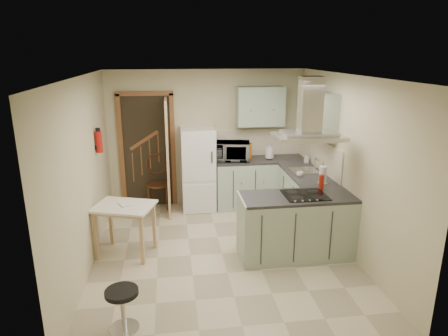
{
  "coord_description": "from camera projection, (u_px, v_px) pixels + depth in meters",
  "views": [
    {
      "loc": [
        -0.68,
        -5.13,
        2.8
      ],
      "look_at": [
        0.09,
        0.45,
        1.15
      ],
      "focal_mm": 32.0,
      "sensor_mm": 36.0,
      "label": 1
    }
  ],
  "objects": [
    {
      "name": "wall_cabinet_back",
      "position": [
        260.0,
        106.0,
        7.19
      ],
      "size": [
        0.85,
        0.35,
        0.7
      ],
      "primitive_type": "cube",
      "color": "#9EB2A0",
      "rests_on": "back_wall"
    },
    {
      "name": "counter_right",
      "position": [
        299.0,
        193.0,
        6.89
      ],
      "size": [
        0.6,
        1.95,
        0.9
      ],
      "primitive_type": "cube",
      "color": "#9EB2A0",
      "rests_on": "floor"
    },
    {
      "name": "sink",
      "position": [
        304.0,
        170.0,
        6.6
      ],
      "size": [
        0.45,
        0.4,
        0.01
      ],
      "primitive_type": "cube",
      "color": "silver",
      "rests_on": "counter_right"
    },
    {
      "name": "bentwood_chair",
      "position": [
        157.0,
        184.0,
        7.31
      ],
      "size": [
        0.42,
        0.42,
        0.91
      ],
      "primitive_type": "cube",
      "rotation": [
        0.0,
        0.0,
        0.03
      ],
      "color": "#4F291A",
      "rests_on": "floor"
    },
    {
      "name": "floor",
      "position": [
        222.0,
        253.0,
        5.75
      ],
      "size": [
        4.2,
        4.2,
        0.0
      ],
      "primitive_type": "plane",
      "color": "beige",
      "rests_on": "ground"
    },
    {
      "name": "kettle",
      "position": [
        270.0,
        152.0,
        7.31
      ],
      "size": [
        0.2,
        0.2,
        0.24
      ],
      "primitive_type": "cylinder",
      "rotation": [
        0.0,
        0.0,
        0.24
      ],
      "color": "silver",
      "rests_on": "counter_back"
    },
    {
      "name": "paper_towel",
      "position": [
        323.0,
        175.0,
        5.92
      ],
      "size": [
        0.13,
        0.13,
        0.28
      ],
      "primitive_type": "cylinder",
      "rotation": [
        0.0,
        0.0,
        -0.24
      ],
      "color": "silver",
      "rests_on": "counter_right"
    },
    {
      "name": "doorway",
      "position": [
        148.0,
        151.0,
        7.28
      ],
      "size": [
        1.1,
        0.12,
        2.1
      ],
      "primitive_type": "cube",
      "color": "brown",
      "rests_on": "floor"
    },
    {
      "name": "counter_back",
      "position": [
        244.0,
        183.0,
        7.42
      ],
      "size": [
        1.08,
        0.6,
        0.9
      ],
      "primitive_type": "cube",
      "color": "#9EB2A0",
      "rests_on": "floor"
    },
    {
      "name": "fire_extinguisher",
      "position": [
        99.0,
        142.0,
        5.96
      ],
      "size": [
        0.1,
        0.1,
        0.32
      ],
      "primitive_type": "cylinder",
      "color": "#B2140F",
      "rests_on": "left_wall"
    },
    {
      "name": "left_wall",
      "position": [
        84.0,
        176.0,
        5.17
      ],
      "size": [
        0.0,
        4.2,
        4.2
      ],
      "primitive_type": "plane",
      "rotation": [
        1.57,
        0.0,
        1.57
      ],
      "color": "beige",
      "rests_on": "floor"
    },
    {
      "name": "wall_cabinet_right",
      "position": [
        317.0,
        114.0,
        6.25
      ],
      "size": [
        0.35,
        0.9,
        0.7
      ],
      "primitive_type": "cube",
      "color": "#9EB2A0",
      "rests_on": "right_wall"
    },
    {
      "name": "soap_bottle",
      "position": [
        306.0,
        158.0,
        7.06
      ],
      "size": [
        0.09,
        0.09,
        0.17
      ],
      "primitive_type": "imported",
      "rotation": [
        0.0,
        0.0,
        -0.23
      ],
      "color": "silver",
      "rests_on": "counter_right"
    },
    {
      "name": "stool",
      "position": [
        123.0,
        309.0,
        4.13
      ],
      "size": [
        0.38,
        0.38,
        0.46
      ],
      "primitive_type": "cylinder",
      "rotation": [
        0.0,
        0.0,
        -0.11
      ],
      "color": "black",
      "rests_on": "floor"
    },
    {
      "name": "fridge",
      "position": [
        198.0,
        169.0,
        7.23
      ],
      "size": [
        0.6,
        0.6,
        1.5
      ],
      "primitive_type": "cube",
      "color": "white",
      "rests_on": "floor"
    },
    {
      "name": "drop_leaf_table",
      "position": [
        126.0,
        230.0,
        5.64
      ],
      "size": [
        0.94,
        0.82,
        0.75
      ],
      "primitive_type": "cube",
      "rotation": [
        0.0,
        0.0,
        -0.32
      ],
      "color": "#D8A885",
      "rests_on": "floor"
    },
    {
      "name": "peninsula",
      "position": [
        296.0,
        226.0,
        5.59
      ],
      "size": [
        1.55,
        0.65,
        0.9
      ],
      "primitive_type": "cube",
      "color": "#9EB2A0",
      "rests_on": "floor"
    },
    {
      "name": "red_bottle",
      "position": [
        321.0,
        182.0,
        5.69
      ],
      "size": [
        0.09,
        0.09,
        0.21
      ],
      "primitive_type": "cylinder",
      "rotation": [
        0.0,
        0.0,
        -0.28
      ],
      "color": "#B4200F",
      "rests_on": "peninsula"
    },
    {
      "name": "microwave",
      "position": [
        233.0,
        151.0,
        7.21
      ],
      "size": [
        0.66,
        0.5,
        0.33
      ],
      "primitive_type": "imported",
      "rotation": [
        0.0,
        0.0,
        -0.17
      ],
      "color": "black",
      "rests_on": "counter_back"
    },
    {
      "name": "hob",
      "position": [
        305.0,
        195.0,
        5.47
      ],
      "size": [
        0.58,
        0.5,
        0.01
      ],
      "primitive_type": "cube",
      "color": "black",
      "rests_on": "peninsula"
    },
    {
      "name": "cereal_box",
      "position": [
        250.0,
        151.0,
        7.36
      ],
      "size": [
        0.11,
        0.19,
        0.27
      ],
      "primitive_type": "cube",
      "rotation": [
        0.0,
        0.0,
        -0.22
      ],
      "color": "orange",
      "rests_on": "counter_back"
    },
    {
      "name": "cup",
      "position": [
        300.0,
        174.0,
        6.28
      ],
      "size": [
        0.13,
        0.13,
        0.08
      ],
      "primitive_type": "imported",
      "rotation": [
        0.0,
        0.0,
        0.25
      ],
      "color": "silver",
      "rests_on": "counter_right"
    },
    {
      "name": "splashback",
      "position": [
        258.0,
        142.0,
        7.54
      ],
      "size": [
        1.68,
        0.02,
        0.5
      ],
      "primitive_type": "cube",
      "color": "beige",
      "rests_on": "counter_back"
    },
    {
      "name": "ceiling",
      "position": [
        222.0,
        76.0,
        5.05
      ],
      "size": [
        4.2,
        4.2,
        0.0
      ],
      "primitive_type": "plane",
      "rotation": [
        3.14,
        0.0,
        0.0
      ],
      "color": "silver",
      "rests_on": "back_wall"
    },
    {
      "name": "back_wall",
      "position": [
        207.0,
        138.0,
        7.4
      ],
      "size": [
        3.6,
        0.0,
        3.6
      ],
      "primitive_type": "plane",
      "rotation": [
        1.57,
        0.0,
        0.0
      ],
      "color": "beige",
      "rests_on": "floor"
    },
    {
      "name": "right_wall",
      "position": [
        348.0,
        165.0,
        5.64
      ],
      "size": [
        0.0,
        4.2,
        4.2
      ],
      "primitive_type": "plane",
      "rotation": [
        1.57,
        0.0,
        -1.57
      ],
      "color": "beige",
      "rests_on": "floor"
    },
    {
      "name": "extractor_hood",
      "position": [
        308.0,
        137.0,
        5.25
      ],
      "size": [
        0.9,
        0.55,
        0.1
      ],
      "primitive_type": "cube",
      "color": "silver",
      "rests_on": "ceiling"
    },
    {
      "name": "book",
      "position": [
        120.0,
        203.0,
        5.51
      ],
      "size": [
        0.22,
        0.25,
        0.09
      ],
      "primitive_type": "imported",
      "rotation": [
        0.0,
        0.0,
        0.45
      ],
      "color": "#9E3634",
      "rests_on": "drop_leaf_table"
    }
  ]
}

